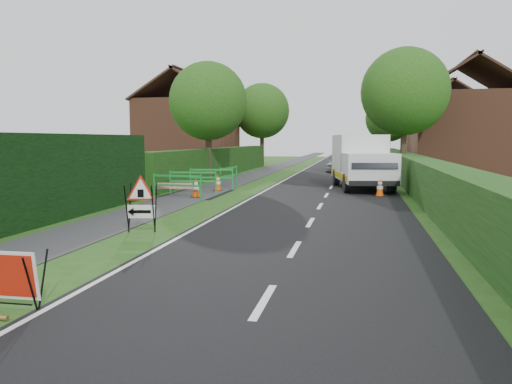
{
  "coord_description": "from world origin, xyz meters",
  "views": [
    {
      "loc": [
        3.79,
        -9.31,
        2.33
      ],
      "look_at": [
        1.12,
        3.62,
        0.94
      ],
      "focal_mm": 35.0,
      "sensor_mm": 36.0,
      "label": 1
    }
  ],
  "objects": [
    {
      "name": "triangle_sign",
      "position": [
        -1.52,
        2.12,
        0.85
      ],
      "size": [
        0.98,
        0.98,
        1.22
      ],
      "rotation": [
        0.0,
        0.0,
        0.2
      ],
      "color": "black",
      "rests_on": "ground"
    },
    {
      "name": "works_van",
      "position": [
        3.92,
        14.8,
        1.35
      ],
      "size": [
        3.11,
        5.88,
        2.55
      ],
      "rotation": [
        0.0,
        0.0,
        0.17
      ],
      "color": "silver",
      "rests_on": "ground"
    },
    {
      "name": "hatchback_car",
      "position": [
        2.49,
        27.32,
        0.6
      ],
      "size": [
        2.24,
        3.74,
        1.19
      ],
      "primitive_type": "imported",
      "rotation": [
        0.0,
        0.0,
        -0.25
      ],
      "color": "silver",
      "rests_on": "ground"
    },
    {
      "name": "tree_nw",
      "position": [
        -4.6,
        18.0,
        4.48
      ],
      "size": [
        4.4,
        4.4,
        6.7
      ],
      "color": "#2D2116",
      "rests_on": "ground"
    },
    {
      "name": "tree_ne",
      "position": [
        6.4,
        22.0,
        5.17
      ],
      "size": [
        5.2,
        5.2,
        7.79
      ],
      "color": "#2D2116",
      "rests_on": "ground"
    },
    {
      "name": "tree_fw",
      "position": [
        -4.6,
        34.0,
        4.83
      ],
      "size": [
        4.8,
        4.8,
        7.24
      ],
      "color": "#2D2116",
      "rests_on": "ground"
    },
    {
      "name": "road_surface",
      "position": [
        2.5,
        35.0,
        0.0
      ],
      "size": [
        6.0,
        90.0,
        0.02
      ],
      "primitive_type": "cube",
      "color": "black",
      "rests_on": "ground"
    },
    {
      "name": "traffic_cone_1",
      "position": [
        5.25,
        13.33,
        0.39
      ],
      "size": [
        0.38,
        0.38,
        0.79
      ],
      "color": "black",
      "rests_on": "ground"
    },
    {
      "name": "house_west",
      "position": [
        -10.0,
        30.0,
        2.9
      ],
      "size": [
        7.5,
        7.4,
        7.88
      ],
      "color": "brown",
      "rests_on": "ground"
    },
    {
      "name": "traffic_cone_0",
      "position": [
        4.66,
        11.57,
        0.39
      ],
      "size": [
        0.38,
        0.38,
        0.79
      ],
      "color": "black",
      "rests_on": "ground"
    },
    {
      "name": "litter_can",
      "position": [
        -0.66,
        -3.88,
        0.0
      ],
      "size": [
        0.12,
        0.07,
        0.07
      ],
      "primitive_type": "cylinder",
      "rotation": [
        0.0,
        1.57,
        0.0
      ],
      "color": "#BF7F4C",
      "rests_on": "ground"
    },
    {
      "name": "traffic_cone_4",
      "position": [
        -2.47,
        12.43,
        0.39
      ],
      "size": [
        0.38,
        0.38,
        0.79
      ],
      "color": "black",
      "rests_on": "ground"
    },
    {
      "name": "house_east_b",
      "position": [
        12.0,
        42.0,
        2.9
      ],
      "size": [
        7.5,
        7.4,
        7.88
      ],
      "color": "brown",
      "rests_on": "ground"
    },
    {
      "name": "traffic_cone_3",
      "position": [
        -2.62,
        9.78,
        0.39
      ],
      "size": [
        0.38,
        0.38,
        0.79
      ],
      "color": "black",
      "rests_on": "ground"
    },
    {
      "name": "traffic_cone_2",
      "position": [
        5.06,
        16.0,
        0.39
      ],
      "size": [
        0.38,
        0.38,
        0.79
      ],
      "color": "black",
      "rests_on": "ground"
    },
    {
      "name": "red_rect_sign",
      "position": [
        -0.91,
        -3.48,
        0.46
      ],
      "size": [
        0.97,
        0.59,
        0.81
      ],
      "rotation": [
        0.0,
        0.0,
        0.02
      ],
      "color": "black",
      "rests_on": "ground"
    },
    {
      "name": "footpath",
      "position": [
        -3.0,
        35.0,
        0.01
      ],
      "size": [
        2.0,
        90.0,
        0.02
      ],
      "primitive_type": "cube",
      "color": "#2D2D30",
      "rests_on": "ground"
    },
    {
      "name": "ped_barrier_0",
      "position": [
        -3.13,
        9.01,
        0.63
      ],
      "size": [
        2.08,
        0.53,
        1.0
      ],
      "rotation": [
        0.0,
        0.0,
        -0.09
      ],
      "color": "#188631",
      "rests_on": "ground"
    },
    {
      "name": "ped_barrier_2",
      "position": [
        -2.99,
        13.18,
        0.63
      ],
      "size": [
        2.09,
        0.69,
        1.0
      ],
      "rotation": [
        0.0,
        0.0,
        0.17
      ],
      "color": "#188631",
      "rests_on": "ground"
    },
    {
      "name": "hedge_east",
      "position": [
        6.5,
        16.0,
        0.0
      ],
      "size": [
        1.2,
        50.0,
        1.5
      ],
      "primitive_type": "cube",
      "color": "#14380F",
      "rests_on": "ground"
    },
    {
      "name": "ped_barrier_3",
      "position": [
        -2.52,
        14.61,
        0.63
      ],
      "size": [
        0.66,
        2.09,
        1.0
      ],
      "rotation": [
        0.0,
        0.0,
        1.42
      ],
      "color": "#188631",
      "rests_on": "ground"
    },
    {
      "name": "ground",
      "position": [
        0.0,
        0.0,
        0.0
      ],
      "size": [
        120.0,
        120.0,
        0.0
      ],
      "primitive_type": "plane",
      "color": "#274814",
      "rests_on": "ground"
    },
    {
      "name": "tree_fe",
      "position": [
        6.4,
        38.0,
        4.22
      ],
      "size": [
        4.2,
        4.2,
        6.33
      ],
      "color": "#2D2116",
      "rests_on": "ground"
    },
    {
      "name": "house_east_a",
      "position": [
        11.0,
        28.0,
        2.9
      ],
      "size": [
        7.5,
        7.4,
        7.88
      ],
      "color": "brown",
      "rests_on": "ground"
    },
    {
      "name": "ped_barrier_1",
      "position": [
        -3.2,
        11.11,
        0.63
      ],
      "size": [
        2.09,
        0.61,
        1.0
      ],
      "rotation": [
        0.0,
        0.0,
        0.13
      ],
      "color": "#188631",
      "rests_on": "ground"
    },
    {
      "name": "hedge_west_far",
      "position": [
        -5.0,
        22.0,
        0.0
      ],
      "size": [
        1.0,
        24.0,
        1.8
      ],
      "primitive_type": "cube",
      "color": "#14380F",
      "rests_on": "ground"
    },
    {
      "name": "redwhite_plank",
      "position": [
        -3.57,
        9.84,
        0.0
      ],
      "size": [
        1.48,
        0.33,
        0.25
      ],
      "primitive_type": "cube",
      "rotation": [
        0.0,
        0.0,
        0.19
      ],
      "color": "red",
      "rests_on": "ground"
    }
  ]
}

